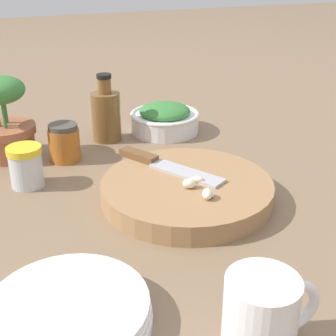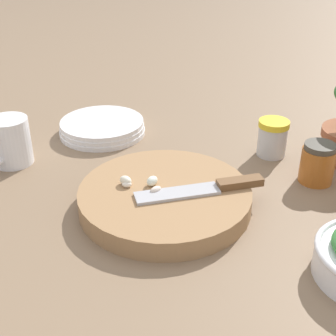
% 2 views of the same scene
% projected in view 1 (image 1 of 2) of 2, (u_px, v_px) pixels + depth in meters
% --- Properties ---
extents(ground_plane, '(5.00, 5.00, 0.00)m').
position_uv_depth(ground_plane, '(147.00, 207.00, 0.75)').
color(ground_plane, '#7F664C').
extents(cutting_board, '(0.28, 0.28, 0.03)m').
position_uv_depth(cutting_board, '(187.00, 191.00, 0.77)').
color(cutting_board, '#9E754C').
rests_on(cutting_board, ground_plane).
extents(chef_knife, '(0.20, 0.13, 0.01)m').
position_uv_depth(chef_knife, '(162.00, 164.00, 0.81)').
color(chef_knife, brown).
rests_on(chef_knife, cutting_board).
extents(garlic_cloves, '(0.08, 0.04, 0.02)m').
position_uv_depth(garlic_cloves, '(200.00, 188.00, 0.72)').
color(garlic_cloves, white).
rests_on(garlic_cloves, cutting_board).
extents(herb_bowl, '(0.16, 0.16, 0.07)m').
position_uv_depth(herb_bowl, '(165.00, 119.00, 1.05)').
color(herb_bowl, white).
rests_on(herb_bowl, ground_plane).
extents(spice_jar, '(0.06, 0.06, 0.07)m').
position_uv_depth(spice_jar, '(26.00, 166.00, 0.81)').
color(spice_jar, silver).
rests_on(spice_jar, ground_plane).
extents(coffee_mug, '(0.07, 0.11, 0.09)m').
position_uv_depth(coffee_mug, '(261.00, 317.00, 0.46)').
color(coffee_mug, white).
rests_on(coffee_mug, ground_plane).
extents(plate_stack, '(0.18, 0.18, 0.03)m').
position_uv_depth(plate_stack, '(68.00, 313.00, 0.51)').
color(plate_stack, white).
rests_on(plate_stack, ground_plane).
extents(honey_jar, '(0.06, 0.06, 0.07)m').
position_uv_depth(honey_jar, '(64.00, 143.00, 0.91)').
color(honey_jar, '#B26023').
rests_on(honey_jar, ground_plane).
extents(oil_bottle, '(0.06, 0.06, 0.14)m').
position_uv_depth(oil_bottle, '(106.00, 114.00, 1.00)').
color(oil_bottle, brown).
rests_on(oil_bottle, ground_plane).
extents(potted_herb, '(0.11, 0.11, 0.16)m').
position_uv_depth(potted_herb, '(5.00, 123.00, 0.91)').
color(potted_herb, '#A35B3D').
rests_on(potted_herb, ground_plane).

